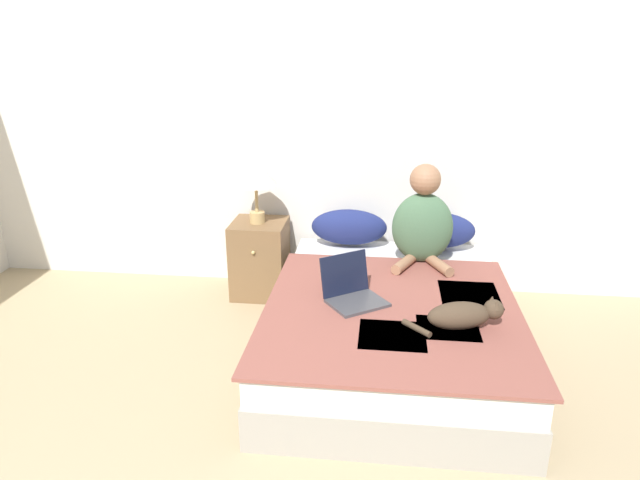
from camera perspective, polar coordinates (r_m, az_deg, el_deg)
wall_back at (r=4.38m, az=-2.34°, el=11.42°), size 6.11×0.05×2.55m
bed at (r=3.62m, az=7.06°, el=-8.43°), size 1.48×2.02×0.42m
pillow_near at (r=4.29m, az=2.92°, el=1.30°), size 0.57×0.25×0.27m
pillow_far at (r=4.30m, az=11.54°, el=0.97°), size 0.57×0.25×0.27m
person_sitting at (r=3.97m, az=10.23°, el=1.78°), size 0.42×0.41×0.69m
cat_tabby at (r=3.18m, az=14.16°, el=-7.26°), size 0.54×0.25×0.17m
laptop_open at (r=3.40m, az=3.29°, el=-5.25°), size 0.43×0.43×0.26m
nightstand at (r=4.42m, az=-6.02°, el=-1.83°), size 0.41×0.43×0.58m
table_lamp at (r=4.21m, az=-6.46°, el=6.61°), size 0.31×0.31×0.50m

